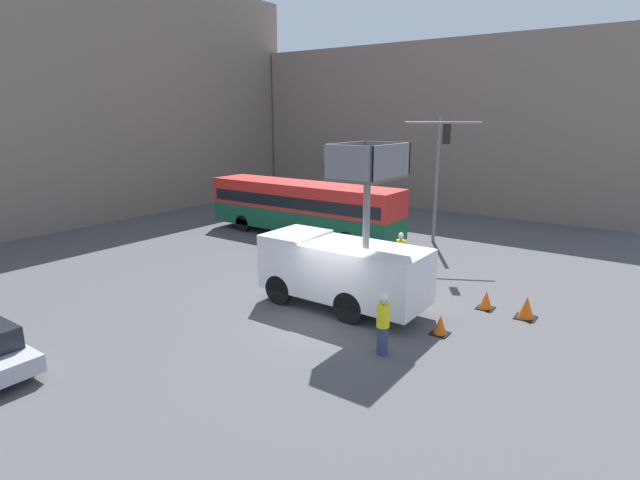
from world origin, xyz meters
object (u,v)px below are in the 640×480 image
object	(u,v)px
road_worker_directing	(400,253)
traffic_cone_far_side	(527,308)
utility_truck	(343,266)
traffic_cone_mid_road	(486,300)
city_bus	(303,205)
traffic_light_pole	(440,161)
road_worker_near_truck	(383,324)
traffic_cone_near_truck	(440,325)

from	to	relation	value
road_worker_directing	traffic_cone_far_side	distance (m)	6.16
utility_truck	traffic_cone_mid_road	xyz separation A→B (m)	(2.89, -4.24, -1.26)
city_bus	traffic_cone_mid_road	size ratio (longest dim) A/B	17.70
traffic_light_pole	traffic_cone_far_side	distance (m)	10.23
utility_truck	road_worker_near_truck	bearing A→B (deg)	-129.04
road_worker_near_truck	traffic_cone_near_truck	bearing A→B (deg)	-153.20
traffic_cone_far_side	road_worker_near_truck	bearing A→B (deg)	152.16
utility_truck	city_bus	world-z (taller)	utility_truck
traffic_cone_mid_road	road_worker_directing	bearing A→B (deg)	65.79
traffic_light_pole	traffic_cone_mid_road	size ratio (longest dim) A/B	10.02
traffic_cone_near_truck	traffic_cone_mid_road	xyz separation A→B (m)	(2.98, -0.50, 0.02)
traffic_cone_mid_road	city_bus	bearing A→B (deg)	67.46
utility_truck	road_worker_near_truck	xyz separation A→B (m)	(-2.35, -2.90, -0.63)
road_worker_near_truck	road_worker_directing	world-z (taller)	road_worker_near_truck
utility_truck	traffic_cone_mid_road	world-z (taller)	utility_truck
traffic_light_pole	road_worker_directing	distance (m)	6.13
utility_truck	traffic_cone_far_side	distance (m)	6.41
utility_truck	traffic_cone_far_side	world-z (taller)	utility_truck
city_bus	traffic_light_pole	distance (m)	7.89
utility_truck	traffic_cone_far_side	xyz separation A→B (m)	(2.83, -5.63, -1.20)
road_worker_directing	traffic_cone_mid_road	bearing A→B (deg)	-121.40
utility_truck	road_worker_directing	world-z (taller)	utility_truck
road_worker_near_truck	traffic_cone_far_side	distance (m)	5.88
traffic_cone_mid_road	road_worker_near_truck	bearing A→B (deg)	165.62
utility_truck	traffic_light_pole	size ratio (longest dim) A/B	0.90
road_worker_near_truck	traffic_cone_near_truck	xyz separation A→B (m)	(2.25, -0.85, -0.65)
utility_truck	traffic_cone_mid_road	size ratio (longest dim) A/B	9.05
traffic_light_pole	road_worker_near_truck	size ratio (longest dim) A/B	3.56
road_worker_directing	traffic_cone_far_side	xyz separation A→B (m)	(-2.04, -5.79, -0.54)
city_bus	road_worker_near_truck	size ratio (longest dim) A/B	6.29
city_bus	traffic_cone_mid_road	bearing A→B (deg)	173.81
utility_truck	traffic_cone_near_truck	world-z (taller)	utility_truck
traffic_cone_mid_road	traffic_cone_near_truck	bearing A→B (deg)	170.54
road_worker_near_truck	road_worker_directing	xyz separation A→B (m)	(7.21, 3.06, -0.03)
city_bus	road_worker_near_truck	bearing A→B (deg)	152.54
road_worker_near_truck	utility_truck	bearing A→B (deg)	-81.67
road_worker_directing	traffic_light_pole	bearing A→B (deg)	-2.10
utility_truck	road_worker_directing	bearing A→B (deg)	1.90
road_worker_directing	road_worker_near_truck	bearing A→B (deg)	-164.23
traffic_light_pole	traffic_cone_mid_road	bearing A→B (deg)	-145.07
city_bus	traffic_cone_mid_road	xyz separation A→B (m)	(-4.98, -11.99, -1.47)
utility_truck	city_bus	size ratio (longest dim) A/B	0.51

